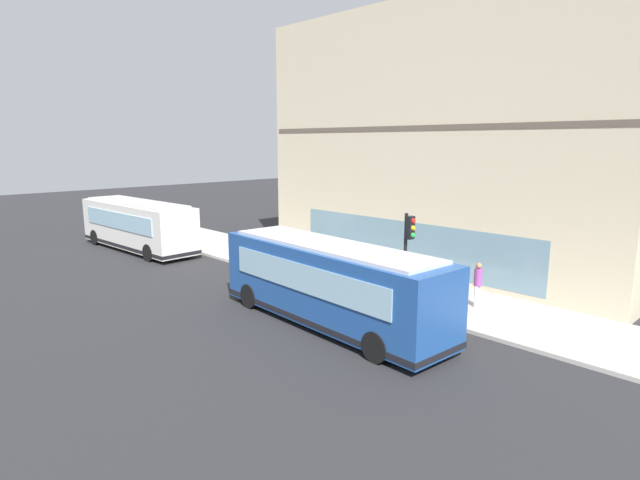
# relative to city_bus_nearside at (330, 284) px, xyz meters

# --- Properties ---
(ground) EXTENTS (120.00, 120.00, 0.00)m
(ground) POSITION_rel_city_bus_nearside_xyz_m (0.30, 2.22, -1.55)
(ground) COLOR #262628
(sidewalk_curb) EXTENTS (4.74, 40.00, 0.15)m
(sidewalk_curb) POSITION_rel_city_bus_nearside_xyz_m (5.27, 2.22, -1.48)
(sidewalk_curb) COLOR #B2ADA3
(sidewalk_curb) RESTS_ON ground
(building_corner) EXTENTS (10.01, 20.08, 13.34)m
(building_corner) POSITION_rel_city_bus_nearside_xyz_m (12.62, 2.22, 5.11)
(building_corner) COLOR beige
(building_corner) RESTS_ON ground
(city_bus_nearside) EXTENTS (3.06, 10.16, 3.07)m
(city_bus_nearside) POSITION_rel_city_bus_nearside_xyz_m (0.00, 0.00, 0.00)
(city_bus_nearside) COLOR #1E478C
(city_bus_nearside) RESTS_ON ground
(city_bus_far_down_street) EXTENTS (3.05, 10.16, 3.07)m
(city_bus_far_down_street) POSITION_rel_city_bus_nearside_xyz_m (0.82, 17.83, 0.00)
(city_bus_far_down_street) COLOR silver
(city_bus_far_down_street) RESTS_ON ground
(traffic_light_near_corner) EXTENTS (0.32, 0.49, 3.81)m
(traffic_light_near_corner) POSITION_rel_city_bus_nearside_xyz_m (3.28, -1.06, 1.25)
(traffic_light_near_corner) COLOR black
(traffic_light_near_corner) RESTS_ON sidewalk_curb
(fire_hydrant) EXTENTS (0.35, 0.35, 0.74)m
(fire_hydrant) POSITION_rel_city_bus_nearside_xyz_m (6.87, 3.48, -1.04)
(fire_hydrant) COLOR yellow
(fire_hydrant) RESTS_ON sidewalk_curb
(pedestrian_near_hydrant) EXTENTS (0.32, 0.32, 1.82)m
(pedestrian_near_hydrant) POSITION_rel_city_bus_nearside_xyz_m (5.42, -2.96, -0.35)
(pedestrian_near_hydrant) COLOR silver
(pedestrian_near_hydrant) RESTS_ON sidewalk_curb
(pedestrian_near_building_entrance) EXTENTS (0.32, 0.32, 1.75)m
(pedestrian_near_building_entrance) POSITION_rel_city_bus_nearside_xyz_m (5.70, 8.97, -0.39)
(pedestrian_near_building_entrance) COLOR #3359A5
(pedestrian_near_building_entrance) RESTS_ON sidewalk_curb
(pedestrian_by_light_pole) EXTENTS (0.32, 0.32, 1.70)m
(pedestrian_by_light_pole) POSITION_rel_city_bus_nearside_xyz_m (3.57, 10.43, -0.43)
(pedestrian_by_light_pole) COLOR black
(pedestrian_by_light_pole) RESTS_ON sidewalk_curb
(pedestrian_walking_along_curb) EXTENTS (0.32, 0.32, 1.64)m
(pedestrian_walking_along_curb) POSITION_rel_city_bus_nearside_xyz_m (6.10, 6.65, -0.46)
(pedestrian_walking_along_curb) COLOR black
(pedestrian_walking_along_curb) RESTS_ON sidewalk_curb
(newspaper_vending_box) EXTENTS (0.44, 0.42, 0.90)m
(newspaper_vending_box) POSITION_rel_city_bus_nearside_xyz_m (4.23, -2.57, -0.95)
(newspaper_vending_box) COLOR #BF3F19
(newspaper_vending_box) RESTS_ON sidewalk_curb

